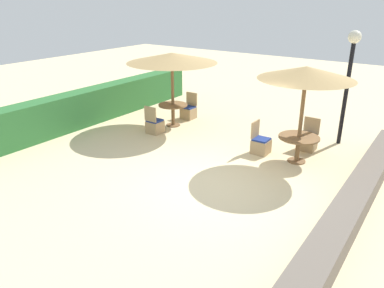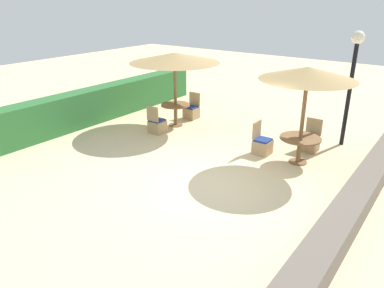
{
  "view_description": "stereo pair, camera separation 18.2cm",
  "coord_description": "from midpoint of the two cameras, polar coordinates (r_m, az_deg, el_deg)",
  "views": [
    {
      "loc": [
        -6.78,
        -4.17,
        4.2
      ],
      "look_at": [
        0.0,
        0.6,
        0.9
      ],
      "focal_mm": 35.0,
      "sensor_mm": 36.0,
      "label": 1
    },
    {
      "loc": [
        -6.68,
        -4.32,
        4.2
      ],
      "look_at": [
        0.0,
        0.6,
        0.9
      ],
      "focal_mm": 35.0,
      "sensor_mm": 36.0,
      "label": 2
    }
  ],
  "objects": [
    {
      "name": "stone_border",
      "position": [
        7.89,
        21.81,
        -10.02
      ],
      "size": [
        10.0,
        0.56,
        0.51
      ],
      "primitive_type": "cube",
      "color": "#6B6056",
      "rests_on": "ground_plane"
    },
    {
      "name": "patio_chair_front_right_east",
      "position": [
        11.34,
        16.81,
        0.42
      ],
      "size": [
        0.46,
        0.46,
        0.93
      ],
      "rotation": [
        0.0,
        0.0,
        1.57
      ],
      "color": "tan",
      "rests_on": "ground_plane"
    },
    {
      "name": "hedge_row",
      "position": [
        12.82,
        -20.85,
        3.91
      ],
      "size": [
        13.0,
        0.7,
        1.19
      ],
      "primitive_type": "cube",
      "color": "#2D6B33",
      "rests_on": "ground_plane"
    },
    {
      "name": "round_table_back_right",
      "position": [
        12.86,
        -3.33,
        5.29
      ],
      "size": [
        0.99,
        0.99,
        0.75
      ],
      "color": "brown",
      "rests_on": "ground_plane"
    },
    {
      "name": "patio_chair_back_right_east",
      "position": [
        13.7,
        -0.89,
        5.0
      ],
      "size": [
        0.46,
        0.46,
        0.93
      ],
      "rotation": [
        0.0,
        0.0,
        1.57
      ],
      "color": "tan",
      "rests_on": "ground_plane"
    },
    {
      "name": "parasol_back_right",
      "position": [
        12.48,
        -3.5,
        12.96
      ],
      "size": [
        2.97,
        2.97,
        2.48
      ],
      "color": "brown",
      "rests_on": "ground_plane"
    },
    {
      "name": "lamp_post",
      "position": [
        11.65,
        22.55,
        10.96
      ],
      "size": [
        0.36,
        0.36,
        3.32
      ],
      "color": "black",
      "rests_on": "ground_plane"
    },
    {
      "name": "ground_plane",
      "position": [
        9.0,
        2.56,
        -6.15
      ],
      "size": [
        40.0,
        40.0,
        0.0
      ],
      "primitive_type": "plane",
      "color": "beige"
    },
    {
      "name": "patio_chair_back_right_west",
      "position": [
        12.26,
        -6.14,
        2.84
      ],
      "size": [
        0.46,
        0.46,
        0.93
      ],
      "rotation": [
        0.0,
        0.0,
        -1.57
      ],
      "color": "tan",
      "rests_on": "ground_plane"
    },
    {
      "name": "round_table_front_right",
      "position": [
        10.33,
        15.44,
        0.31
      ],
      "size": [
        1.08,
        1.08,
        0.72
      ],
      "color": "brown",
      "rests_on": "ground_plane"
    },
    {
      "name": "parasol_front_right",
      "position": [
        9.84,
        16.5,
        10.29
      ],
      "size": [
        2.43,
        2.43,
        2.58
      ],
      "color": "brown",
      "rests_on": "ground_plane"
    },
    {
      "name": "patio_chair_front_right_north",
      "position": [
        10.78,
        9.92,
        -0.08
      ],
      "size": [
        0.46,
        0.46,
        0.93
      ],
      "rotation": [
        0.0,
        0.0,
        3.14
      ],
      "color": "tan",
      "rests_on": "ground_plane"
    }
  ]
}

